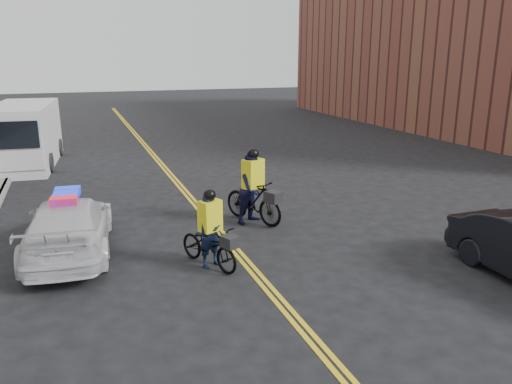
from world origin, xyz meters
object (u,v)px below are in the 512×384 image
at_px(cargo_van, 24,136).
at_px(cyclist_near, 211,240).
at_px(police_cruiser, 69,226).
at_px(cyclist_far, 253,194).

xyz_separation_m(cargo_van, cyclist_near, (4.72, -13.14, -0.66)).
relative_size(police_cruiser, cyclist_near, 2.48).
bearing_deg(cyclist_near, police_cruiser, 122.28).
bearing_deg(police_cruiser, cyclist_far, -167.15).
distance_m(police_cruiser, cyclist_near, 3.59).
relative_size(cargo_van, cyclist_far, 2.96).
distance_m(police_cruiser, cargo_van, 11.35).
height_order(cyclist_near, cyclist_far, cyclist_far).
bearing_deg(cargo_van, police_cruiser, -76.36).
bearing_deg(cyclist_near, cyclist_far, 27.95).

